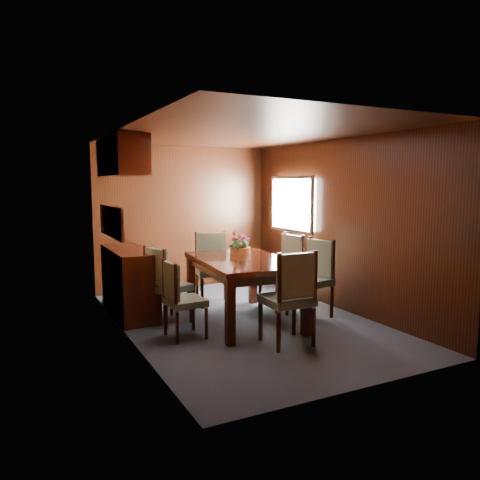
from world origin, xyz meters
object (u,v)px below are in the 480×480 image
chair_right_near (314,273)px  chair_head (291,293)px  chair_left_near (180,295)px  dining_table (243,267)px  sideboard (129,282)px  flower_centerpiece (240,243)px

chair_right_near → chair_head: chair_head is taller
chair_left_near → dining_table: bearing=103.4°
sideboard → chair_head: 2.42m
chair_right_near → chair_head: (-0.92, -0.86, 0.01)m
dining_table → chair_left_near: bearing=-158.6°
flower_centerpiece → chair_left_near: bearing=-148.5°
dining_table → chair_right_near: bearing=-6.9°
chair_right_near → flower_centerpiece: 1.08m
dining_table → chair_left_near: (-0.96, -0.28, -0.20)m
sideboard → chair_head: bearing=-57.9°
dining_table → flower_centerpiece: bearing=73.6°
chair_left_near → chair_head: chair_head is taller
dining_table → chair_right_near: 0.99m
dining_table → chair_right_near: (0.96, -0.21, -0.12)m
chair_right_near → flower_centerpiece: (-0.80, 0.62, 0.38)m
sideboard → chair_right_near: size_ratio=1.34×
chair_right_near → flower_centerpiece: bearing=42.1°
sideboard → flower_centerpiece: 1.60m
flower_centerpiece → chair_right_near: bearing=-37.7°
chair_head → chair_right_near: bearing=45.2°
sideboard → chair_right_near: chair_right_near is taller
chair_right_near → chair_left_near: bearing=82.0°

